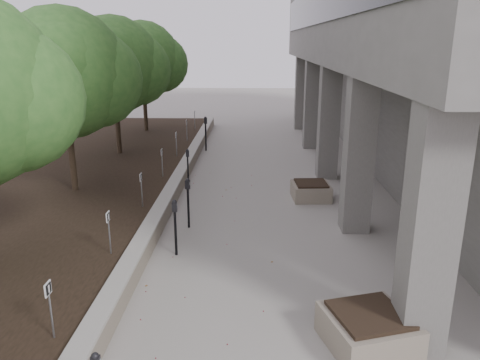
# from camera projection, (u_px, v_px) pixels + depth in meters

# --- Properties ---
(retaining_wall) EXTENTS (0.39, 26.00, 0.50)m
(retaining_wall) POSITION_uv_depth(u_px,v_px,m) (176.00, 185.00, 15.42)
(retaining_wall) COLOR gray
(retaining_wall) RESTS_ON ground
(planting_bed) EXTENTS (7.00, 26.00, 0.40)m
(planting_bed) POSITION_uv_depth(u_px,v_px,m) (66.00, 186.00, 15.53)
(planting_bed) COLOR black
(planting_bed) RESTS_ON ground
(crabapple_tree_3) EXTENTS (4.60, 4.00, 5.44)m
(crabapple_tree_3) POSITION_uv_depth(u_px,v_px,m) (66.00, 101.00, 13.72)
(crabapple_tree_3) COLOR #2F6125
(crabapple_tree_3) RESTS_ON planting_bed
(crabapple_tree_4) EXTENTS (4.60, 4.00, 5.44)m
(crabapple_tree_4) POSITION_uv_depth(u_px,v_px,m) (115.00, 86.00, 18.51)
(crabapple_tree_4) COLOR #2F6125
(crabapple_tree_4) RESTS_ON planting_bed
(crabapple_tree_5) EXTENTS (4.60, 4.00, 5.44)m
(crabapple_tree_5) POSITION_uv_depth(u_px,v_px,m) (143.00, 76.00, 23.30)
(crabapple_tree_5) COLOR #2F6125
(crabapple_tree_5) RESTS_ON planting_bed
(parking_sign_2) EXTENTS (0.04, 0.22, 0.96)m
(parking_sign_2) POSITION_uv_depth(u_px,v_px,m) (51.00, 311.00, 7.11)
(parking_sign_2) COLOR black
(parking_sign_2) RESTS_ON planting_bed
(parking_sign_3) EXTENTS (0.04, 0.22, 0.96)m
(parking_sign_3) POSITION_uv_depth(u_px,v_px,m) (109.00, 233.00, 9.98)
(parking_sign_3) COLOR black
(parking_sign_3) RESTS_ON planting_bed
(parking_sign_4) EXTENTS (0.04, 0.22, 0.96)m
(parking_sign_4) POSITION_uv_depth(u_px,v_px,m) (142.00, 190.00, 12.86)
(parking_sign_4) COLOR black
(parking_sign_4) RESTS_ON planting_bed
(parking_sign_5) EXTENTS (0.04, 0.22, 0.96)m
(parking_sign_5) POSITION_uv_depth(u_px,v_px,m) (162.00, 163.00, 15.73)
(parking_sign_5) COLOR black
(parking_sign_5) RESTS_ON planting_bed
(parking_sign_6) EXTENTS (0.04, 0.22, 0.96)m
(parking_sign_6) POSITION_uv_depth(u_px,v_px,m) (176.00, 144.00, 18.60)
(parking_sign_6) COLOR black
(parking_sign_6) RESTS_ON planting_bed
(parking_sign_7) EXTENTS (0.04, 0.22, 0.96)m
(parking_sign_7) POSITION_uv_depth(u_px,v_px,m) (187.00, 130.00, 21.48)
(parking_sign_7) COLOR black
(parking_sign_7) RESTS_ON planting_bed
(parking_sign_8) EXTENTS (0.04, 0.22, 0.96)m
(parking_sign_8) POSITION_uv_depth(u_px,v_px,m) (195.00, 120.00, 24.35)
(parking_sign_8) COLOR black
(parking_sign_8) RESTS_ON planting_bed
(parking_meter_2) EXTENTS (0.14, 0.11, 1.37)m
(parking_meter_2) POSITION_uv_depth(u_px,v_px,m) (175.00, 228.00, 10.77)
(parking_meter_2) COLOR black
(parking_meter_2) RESTS_ON ground
(parking_meter_3) EXTENTS (0.15, 0.12, 1.37)m
(parking_meter_3) POSITION_uv_depth(u_px,v_px,m) (188.00, 203.00, 12.38)
(parking_meter_3) COLOR black
(parking_meter_3) RESTS_ON ground
(parking_meter_4) EXTENTS (0.14, 0.11, 1.28)m
(parking_meter_4) POSITION_uv_depth(u_px,v_px,m) (188.00, 167.00, 16.11)
(parking_meter_4) COLOR black
(parking_meter_4) RESTS_ON ground
(parking_meter_5) EXTENTS (0.18, 0.14, 1.57)m
(parking_meter_5) POSITION_uv_depth(u_px,v_px,m) (206.00, 134.00, 21.15)
(parking_meter_5) COLOR black
(parking_meter_5) RESTS_ON ground
(planter_front) EXTENTS (1.63, 1.63, 0.61)m
(planter_front) POSITION_uv_depth(u_px,v_px,m) (368.00, 329.00, 7.61)
(planter_front) COLOR gray
(planter_front) RESTS_ON ground
(planter_back) EXTENTS (1.23, 1.23, 0.54)m
(planter_back) POSITION_uv_depth(u_px,v_px,m) (311.00, 190.00, 14.81)
(planter_back) COLOR gray
(planter_back) RESTS_ON ground
(berry_scatter) EXTENTS (3.30, 14.10, 0.02)m
(berry_scatter) POSITION_uv_depth(u_px,v_px,m) (220.00, 242.00, 11.60)
(berry_scatter) COLOR maroon
(berry_scatter) RESTS_ON ground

